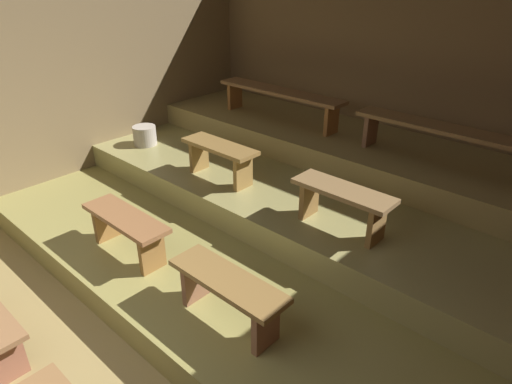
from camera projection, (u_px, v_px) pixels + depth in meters
name	position (u px, v px, depth m)	size (l,w,h in m)	color
ground	(238.00, 273.00, 4.29)	(6.12, 5.94, 0.08)	#967F4B
wall_back	(388.00, 77.00, 5.34)	(6.12, 0.06, 2.80)	brown
wall_left	(72.00, 79.00, 5.25)	(0.06, 5.94, 2.80)	olive
platform_lower	(283.00, 230.00, 4.64)	(5.32, 3.81, 0.27)	olive
platform_middle	(321.00, 186.00, 4.95)	(5.32, 2.49, 0.27)	#938C52
platform_upper	(353.00, 148.00, 5.22)	(5.32, 1.28, 0.27)	#96844C
bench_lower_left	(126.00, 226.00, 3.91)	(0.94, 0.30, 0.39)	#905E38
bench_lower_right	(228.00, 290.00, 3.15)	(0.94, 0.30, 0.39)	olive
bench_middle_left	(220.00, 154.00, 4.68)	(0.89, 0.30, 0.39)	olive
bench_middle_right	(342.00, 199.00, 3.78)	(0.89, 0.30, 0.39)	olive
bench_upper_left	(279.00, 96.00, 5.58)	(1.82, 0.30, 0.39)	brown
bench_upper_right	(445.00, 134.00, 4.33)	(1.82, 0.30, 0.39)	olive
pail_middle	(145.00, 135.00, 5.65)	(0.29, 0.29, 0.24)	#B2A899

